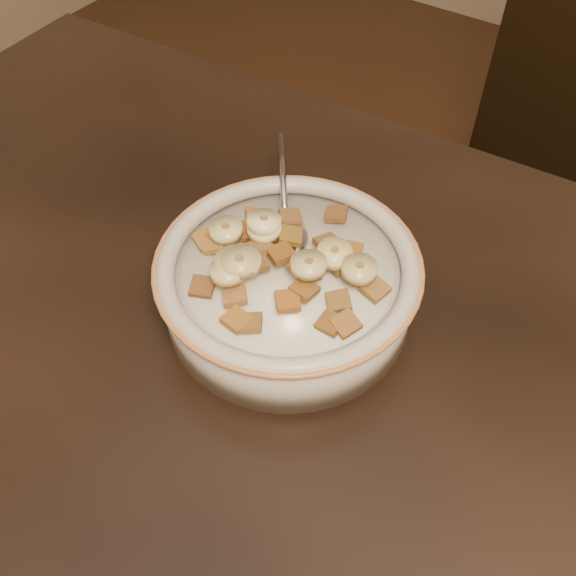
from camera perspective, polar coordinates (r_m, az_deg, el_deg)
The scene contains 42 objects.
table at distance 0.55m, azimuth 2.63°, elevation -15.82°, with size 1.40×0.90×0.04m, color black.
chair at distance 1.22m, azimuth 20.38°, elevation 4.88°, with size 0.38×0.38×0.86m, color black.
cereal_bowl at distance 0.59m, azimuth -0.00°, elevation -0.16°, with size 0.23×0.23×0.06m, color #AB9D8E.
milk at distance 0.57m, azimuth -0.00°, elevation 1.63°, with size 0.19×0.19×0.00m, color beige.
spoon at distance 0.60m, azimuth -0.16°, elevation 4.53°, with size 0.04×0.06×0.01m, color #A7A9BB.
cereal_square_0 at distance 0.60m, azimuth -7.33°, elevation 4.32°, with size 0.02×0.02×0.01m, color olive.
cereal_square_1 at distance 0.56m, azimuth -3.58°, elevation 2.82°, with size 0.02×0.02×0.01m, color brown.
cereal_square_2 at distance 0.53m, azimuth -0.02°, elevation -1.14°, with size 0.02×0.02×0.01m, color brown.
cereal_square_3 at distance 0.60m, azimuth -6.31°, elevation 4.70°, with size 0.02×0.02×0.01m, color #8F5E1E.
cereal_square_4 at distance 0.56m, azimuth 4.57°, elevation 2.17°, with size 0.02×0.02×0.01m, color brown.
cereal_square_5 at distance 0.62m, azimuth 4.31°, elevation 6.58°, with size 0.02×0.02×0.01m, color brown.
cereal_square_6 at distance 0.54m, azimuth -4.76°, elevation -0.71°, with size 0.02×0.02×0.01m, color brown.
cereal_square_7 at distance 0.54m, azimuth 4.54°, elevation -1.19°, with size 0.02×0.02×0.01m, color olive.
cereal_square_8 at distance 0.61m, azimuth 0.22°, elevation 6.35°, with size 0.02×0.02×0.01m, color brown.
cereal_square_9 at distance 0.55m, azimuth 1.70°, elevation 1.43°, with size 0.02×0.02×0.01m, color brown.
cereal_square_10 at distance 0.53m, azimuth -3.42°, elevation -3.12°, with size 0.02×0.02×0.01m, color brown.
cereal_square_11 at distance 0.55m, azimuth 1.37°, elevation 2.12°, with size 0.02×0.02×0.01m, color brown.
cereal_square_12 at distance 0.55m, azimuth 7.76°, elevation -0.08°, with size 0.02×0.02×0.01m, color brown.
cereal_square_13 at distance 0.53m, azimuth 5.17°, elevation -3.19°, with size 0.02×0.02×0.01m, color brown.
cereal_square_14 at distance 0.57m, azimuth 3.54°, elevation 4.06°, with size 0.02×0.02×0.01m, color brown.
cereal_square_15 at distance 0.53m, azimuth 3.80°, elevation -3.15°, with size 0.02×0.02×0.01m, color brown.
cereal_square_16 at distance 0.54m, azimuth 1.47°, elevation -0.11°, with size 0.02×0.02×0.01m, color brown.
cereal_square_17 at distance 0.55m, azimuth -2.88°, elevation 2.32°, with size 0.02×0.02×0.01m, color brown.
cereal_square_18 at distance 0.56m, azimuth -2.57°, elevation 3.63°, with size 0.02×0.02×0.01m, color brown.
cereal_square_19 at distance 0.59m, azimuth -6.52°, elevation 3.90°, with size 0.02×0.02×0.01m, color olive.
cereal_square_20 at distance 0.58m, azimuth 5.55°, elevation 3.24°, with size 0.02×0.02×0.01m, color brown.
cereal_square_21 at distance 0.62m, azimuth -2.86°, elevation 6.44°, with size 0.02×0.02×0.01m, color brown.
cereal_square_22 at distance 0.56m, azimuth -7.64°, elevation 0.11°, with size 0.02×0.02×0.01m, color brown.
cereal_square_23 at distance 0.57m, azimuth 0.23°, elevation 4.67°, with size 0.02×0.02×0.01m, color brown.
cereal_square_24 at distance 0.59m, azimuth -3.49°, elevation 5.10°, with size 0.02×0.02×0.01m, color brown.
cereal_square_25 at distance 0.53m, azimuth -4.60°, elevation -2.82°, with size 0.02×0.02×0.01m, color #995819.
cereal_square_26 at distance 0.56m, azimuth -0.60°, elevation 3.11°, with size 0.02×0.02×0.01m, color #673411.
banana_slice_0 at distance 0.54m, azimuth 1.86°, elevation 2.08°, with size 0.03×0.03×0.01m, color #DBC980.
banana_slice_1 at distance 0.54m, azimuth -4.02°, elevation 2.34°, with size 0.03×0.03×0.01m, color beige.
banana_slice_2 at distance 0.54m, azimuth -4.32°, elevation 2.29°, with size 0.03×0.03×0.01m, color #CBC177.
banana_slice_3 at distance 0.57m, azimuth -2.12°, elevation 5.30°, with size 0.03×0.03×0.01m, color beige.
banana_slice_4 at distance 0.54m, azimuth -5.38°, elevation 1.50°, with size 0.03×0.03×0.01m, color #DDC987.
banana_slice_5 at distance 0.55m, azimuth 6.36°, elevation 1.68°, with size 0.03×0.03×0.01m, color #DCC16A.
banana_slice_6 at distance 0.59m, azimuth -5.54°, elevation 5.15°, with size 0.03×0.03×0.01m, color #CEC37F.
banana_slice_7 at distance 0.55m, azimuth -4.92°, elevation 2.39°, with size 0.03×0.03×0.01m, color #D0B96E.
banana_slice_8 at distance 0.57m, azimuth -2.15°, elevation 5.87°, with size 0.03×0.03×0.01m, color #EFDD92.
banana_slice_9 at distance 0.55m, azimuth 4.16°, elevation 3.08°, with size 0.03×0.03×0.01m, color #E8CD77.
Camera 1 is at (0.11, -0.20, 1.23)m, focal length 40.00 mm.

